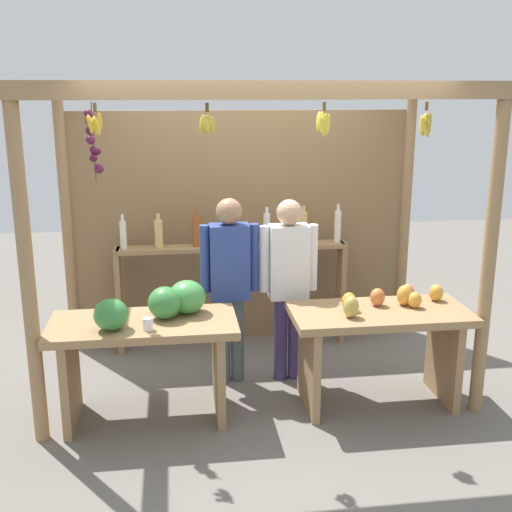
% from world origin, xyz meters
% --- Properties ---
extents(ground_plane, '(12.00, 12.00, 0.00)m').
position_xyz_m(ground_plane, '(0.00, 0.00, 0.00)').
color(ground_plane, slate).
rests_on(ground_plane, ground).
extents(market_stall, '(3.37, 1.82, 2.46)m').
position_xyz_m(market_stall, '(-0.00, 0.42, 1.41)').
color(market_stall, '#99754C').
rests_on(market_stall, ground).
extents(fruit_counter_left, '(1.36, 0.65, 1.02)m').
position_xyz_m(fruit_counter_left, '(-0.85, -0.63, 0.66)').
color(fruit_counter_left, '#99754C').
rests_on(fruit_counter_left, ground).
extents(fruit_counter_right, '(1.36, 0.64, 0.93)m').
position_xyz_m(fruit_counter_right, '(0.90, -0.63, 0.59)').
color(fruit_counter_right, '#99754C').
rests_on(fruit_counter_right, ground).
extents(bottle_shelf_unit, '(2.16, 0.22, 1.36)m').
position_xyz_m(bottle_shelf_unit, '(-0.11, 0.64, 0.82)').
color(bottle_shelf_unit, '#99754C').
rests_on(bottle_shelf_unit, ground).
extents(vendor_man, '(0.48, 0.21, 1.57)m').
position_xyz_m(vendor_man, '(-0.21, -0.10, 0.94)').
color(vendor_man, '#4E5E60').
rests_on(vendor_man, ground).
extents(vendor_woman, '(0.48, 0.21, 1.55)m').
position_xyz_m(vendor_woman, '(0.28, -0.12, 0.92)').
color(vendor_woman, '#40326A').
rests_on(vendor_woman, ground).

